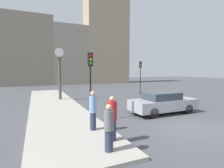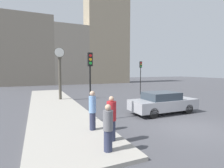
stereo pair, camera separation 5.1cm
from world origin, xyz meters
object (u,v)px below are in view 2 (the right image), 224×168
at_px(sedan_car, 163,103).
at_px(pedestrian_blue_stripe, 92,110).
at_px(pedestrian_grey_jacket, 108,128).
at_px(traffic_light_far, 141,71).
at_px(traffic_light_near, 90,72).
at_px(street_clock, 60,73).
at_px(pedestrian_red_top, 111,119).

distance_m(sedan_car, pedestrian_blue_stripe, 5.81).
distance_m(sedan_car, pedestrian_grey_jacket, 6.99).
bearing_deg(sedan_car, pedestrian_blue_stripe, -163.14).
bearing_deg(traffic_light_far, sedan_car, -113.85).
xyz_separation_m(traffic_light_near, pedestrian_grey_jacket, (-0.59, -4.07, -1.89)).
relative_size(sedan_car, traffic_light_far, 1.15).
xyz_separation_m(street_clock, pedestrian_red_top, (0.55, -11.25, -1.72)).
distance_m(pedestrian_grey_jacket, pedestrian_red_top, 0.95).
bearing_deg(traffic_light_near, pedestrian_grey_jacket, -98.25).
bearing_deg(sedan_car, pedestrian_red_top, -148.62).
distance_m(traffic_light_far, pedestrian_blue_stripe, 14.19).
bearing_deg(pedestrian_red_top, traffic_light_near, 88.09).
distance_m(traffic_light_near, traffic_light_far, 12.52).
distance_m(traffic_light_near, pedestrian_grey_jacket, 4.53).
bearing_deg(pedestrian_red_top, pedestrian_grey_jacket, -120.53).
height_order(traffic_light_near, pedestrian_grey_jacket, traffic_light_near).
bearing_deg(pedestrian_red_top, street_clock, 92.79).
bearing_deg(sedan_car, traffic_light_far, 66.15).
relative_size(sedan_car, pedestrian_blue_stripe, 2.53).
bearing_deg(traffic_light_near, traffic_light_far, 44.04).
height_order(sedan_car, street_clock, street_clock).
relative_size(traffic_light_near, pedestrian_grey_jacket, 2.30).
bearing_deg(sedan_car, pedestrian_grey_jacket, -144.96).
bearing_deg(pedestrian_grey_jacket, street_clock, 90.31).
relative_size(sedan_car, street_clock, 0.93).
height_order(traffic_light_far, pedestrian_blue_stripe, traffic_light_far).
relative_size(street_clock, pedestrian_grey_jacket, 3.04).
relative_size(traffic_light_near, pedestrian_red_top, 2.12).
bearing_deg(pedestrian_blue_stripe, traffic_light_near, 76.44).
relative_size(traffic_light_far, pedestrian_blue_stripe, 2.20).
distance_m(pedestrian_grey_jacket, pedestrian_blue_stripe, 2.34).
bearing_deg(street_clock, pedestrian_red_top, -87.21).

